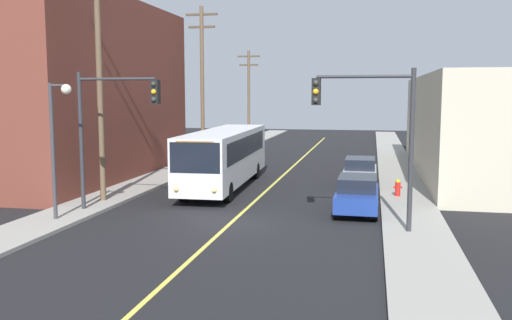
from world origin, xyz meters
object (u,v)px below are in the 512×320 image
(utility_pole_mid, at_px, (202,78))
(city_bus, at_px, (225,155))
(utility_pole_near, at_px, (99,73))
(street_lamp_left, at_px, (57,131))
(parked_car_blue, at_px, (357,194))
(parked_car_silver, at_px, (360,172))
(utility_pole_far, at_px, (249,92))
(fire_hydrant, at_px, (398,187))
(traffic_signal_right_corner, at_px, (369,119))
(traffic_signal_left_corner, at_px, (113,115))

(utility_pole_mid, bearing_deg, city_bus, -66.45)
(utility_pole_near, bearing_deg, utility_pole_mid, 89.54)
(city_bus, height_order, street_lamp_left, street_lamp_left)
(street_lamp_left, bearing_deg, parked_car_blue, 20.52)
(parked_car_silver, height_order, utility_pole_near, utility_pole_near)
(parked_car_silver, height_order, utility_pole_far, utility_pole_far)
(city_bus, relative_size, utility_pole_mid, 1.07)
(utility_pole_near, relative_size, utility_pole_mid, 0.97)
(utility_pole_near, xyz_separation_m, fire_hydrant, (13.89, 3.96, -5.62))
(utility_pole_near, bearing_deg, parked_car_blue, 1.42)
(utility_pole_far, xyz_separation_m, traffic_signal_right_corner, (12.85, -37.35, -1.13))
(traffic_signal_left_corner, xyz_separation_m, fire_hydrant, (12.26, 6.00, -3.72))
(parked_car_blue, bearing_deg, traffic_signal_left_corner, -167.27)
(fire_hydrant, bearing_deg, utility_pole_near, -164.10)
(city_bus, height_order, parked_car_silver, city_bus)
(traffic_signal_left_corner, bearing_deg, parked_car_blue, 12.73)
(utility_pole_near, relative_size, fire_hydrant, 13.18)
(parked_car_silver, relative_size, utility_pole_near, 0.40)
(traffic_signal_right_corner, xyz_separation_m, fire_hydrant, (1.44, 7.28, -3.72))
(utility_pole_near, bearing_deg, city_bus, 50.43)
(utility_pole_near, bearing_deg, fire_hydrant, 15.90)
(parked_car_blue, bearing_deg, utility_pole_mid, 127.53)
(utility_pole_far, bearing_deg, traffic_signal_left_corner, -86.78)
(city_bus, bearing_deg, street_lamp_left, -114.34)
(parked_car_blue, distance_m, traffic_signal_left_corner, 11.18)
(city_bus, bearing_deg, parked_car_silver, 14.75)
(utility_pole_far, xyz_separation_m, street_lamp_left, (0.61, -38.14, -1.70))
(parked_car_silver, bearing_deg, traffic_signal_left_corner, -137.32)
(traffic_signal_left_corner, xyz_separation_m, street_lamp_left, (-1.42, -2.07, -0.56))
(parked_car_silver, relative_size, fire_hydrant, 5.24)
(fire_hydrant, bearing_deg, parked_car_blue, -117.37)
(utility_pole_mid, xyz_separation_m, traffic_signal_left_corner, (1.50, -17.79, -2.09))
(city_bus, relative_size, utility_pole_near, 1.10)
(traffic_signal_left_corner, bearing_deg, city_bus, 68.75)
(street_lamp_left, bearing_deg, traffic_signal_right_corner, 3.69)
(city_bus, xyz_separation_m, traffic_signal_right_corner, (7.87, -8.86, 2.49))
(parked_car_blue, relative_size, traffic_signal_left_corner, 0.74)
(traffic_signal_right_corner, bearing_deg, utility_pole_mid, 122.87)
(parked_car_blue, distance_m, parked_car_silver, 7.18)
(parked_car_silver, bearing_deg, city_bus, -165.25)
(traffic_signal_right_corner, relative_size, fire_hydrant, 7.14)
(utility_pole_far, xyz_separation_m, fire_hydrant, (14.29, -30.07, -4.85))
(traffic_signal_left_corner, bearing_deg, utility_pole_mid, 94.82)
(parked_car_silver, xyz_separation_m, fire_hydrant, (1.93, -3.52, -0.26))
(traffic_signal_left_corner, distance_m, traffic_signal_right_corner, 10.90)
(utility_pole_far, bearing_deg, fire_hydrant, -64.58)
(traffic_signal_right_corner, bearing_deg, parked_car_silver, 92.61)
(traffic_signal_right_corner, relative_size, street_lamp_left, 1.09)
(street_lamp_left, distance_m, fire_hydrant, 16.19)
(traffic_signal_right_corner, height_order, fire_hydrant, traffic_signal_right_corner)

